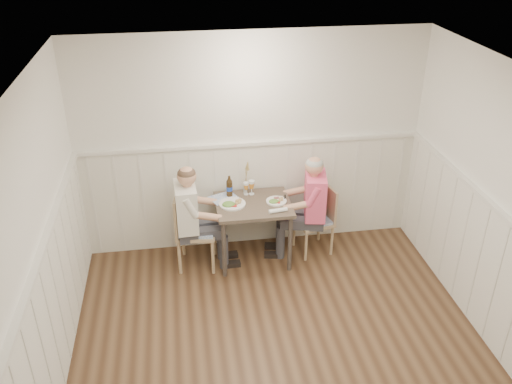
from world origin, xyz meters
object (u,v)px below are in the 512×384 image
man_in_pink (311,214)px  beer_bottle (229,187)px  chair_right (318,217)px  chair_left (191,227)px  dining_table (253,211)px  grass_vase (245,179)px  diner_cream (191,226)px

man_in_pink → beer_bottle: size_ratio=5.03×
chair_right → chair_left: chair_left is taller
chair_right → beer_bottle: beer_bottle is taller
dining_table → grass_vase: 0.39m
dining_table → grass_vase: (-0.06, 0.26, 0.29)m
man_in_pink → chair_left: bearing=-179.8°
grass_vase → diner_cream: bearing=-154.5°
man_in_pink → diner_cream: (-1.39, -0.05, 0.00)m
man_in_pink → grass_vase: bearing=160.2°
chair_right → diner_cream: size_ratio=0.65×
dining_table → diner_cream: bearing=-175.3°
chair_left → grass_vase: 0.83m
chair_left → diner_cream: bearing=-91.4°
chair_right → diner_cream: diner_cream is taller
chair_left → man_in_pink: man_in_pink is taller
man_in_pink → diner_cream: bearing=-177.9°
beer_bottle → dining_table: bearing=-40.3°
chair_right → chair_left: (-1.50, -0.08, 0.05)m
man_in_pink → grass_vase: (-0.73, 0.26, 0.39)m
diner_cream → beer_bottle: bearing=29.7°
man_in_pink → diner_cream: size_ratio=0.99×
diner_cream → dining_table: bearing=4.7°
grass_vase → man_in_pink: bearing=-19.8°
chair_left → grass_vase: size_ratio=2.22×
chair_right → chair_left: 1.51m
chair_left → grass_vase: (0.66, 0.27, 0.43)m
beer_bottle → man_in_pink: bearing=-13.3°
man_in_pink → beer_bottle: bearing=166.7°
grass_vase → chair_right: bearing=-12.7°
beer_bottle → grass_vase: grass_vase is taller
chair_right → grass_vase: (-0.84, 0.19, 0.48)m
chair_right → man_in_pink: (-0.11, -0.07, 0.09)m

